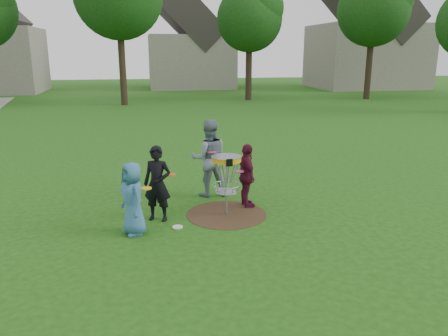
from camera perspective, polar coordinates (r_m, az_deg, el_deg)
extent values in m
plane|color=#19470F|center=(9.82, 0.32, -6.09)|extent=(100.00, 100.00, 0.00)
cylinder|color=#47331E|center=(9.82, 0.32, -6.07)|extent=(1.80, 1.80, 0.01)
imported|color=#32658B|center=(8.78, -11.81, -3.92)|extent=(0.72, 0.85, 1.47)
imported|color=black|center=(9.37, -8.69, -2.04)|extent=(0.70, 0.58, 1.63)
imported|color=slate|center=(10.85, -1.98, 1.30)|extent=(0.94, 0.74, 1.93)
imported|color=#511228|center=(10.10, 3.01, -1.03)|extent=(0.44, 0.91, 1.50)
cylinder|color=silver|center=(9.19, -6.09, -7.66)|extent=(0.22, 0.22, 0.02)
cylinder|color=#9EA0A5|center=(9.60, 0.32, -2.25)|extent=(0.05, 0.05, 1.38)
cylinder|color=orange|center=(9.44, 0.33, 1.18)|extent=(0.64, 0.64, 0.10)
cylinder|color=#9EA0A5|center=(9.42, 0.33, 1.51)|extent=(0.66, 0.66, 0.01)
cube|color=black|center=(9.13, 0.71, 0.70)|extent=(0.14, 0.02, 0.16)
torus|color=#9EA0A5|center=(9.59, 0.32, -2.19)|extent=(0.62, 0.62, 0.02)
torus|color=#9EA0A5|center=(9.64, 0.32, -3.10)|extent=(0.50, 0.50, 0.02)
cylinder|color=#9EA0A5|center=(9.64, 0.32, -3.15)|extent=(0.44, 0.44, 0.01)
cylinder|color=yellow|center=(8.81, -10.13, -2.62)|extent=(0.22, 0.22, 0.02)
cylinder|color=#D64112|center=(9.34, -7.02, -0.86)|extent=(0.22, 0.22, 0.02)
cylinder|color=#EA3D73|center=(10.53, -1.59, 2.12)|extent=(0.22, 0.22, 0.02)
cylinder|color=#E73C97|center=(9.84, 1.99, -0.41)|extent=(0.22, 0.22, 0.02)
cylinder|color=#38281C|center=(30.55, -13.10, 12.36)|extent=(0.46, 0.46, 4.62)
cylinder|color=#38281C|center=(32.96, 3.24, 12.15)|extent=(0.46, 0.46, 3.78)
sphere|color=#164211|center=(32.99, 3.34, 18.88)|extent=(4.68, 4.68, 4.68)
cylinder|color=#38281C|center=(35.24, 18.35, 11.96)|extent=(0.46, 0.46, 4.20)
sphere|color=#164211|center=(35.33, 18.95, 18.93)|extent=(5.20, 5.20, 5.20)
cube|color=gray|center=(44.26, -4.39, 13.66)|extent=(8.00, 7.00, 5.00)
cube|color=#2D2826|center=(44.35, -4.49, 18.75)|extent=(6.11, 7.14, 6.11)
cube|color=gray|center=(46.39, 18.06, 13.67)|extent=(10.00, 8.00, 6.00)
cube|color=#2D2826|center=(46.59, 18.56, 19.56)|extent=(7.64, 8.16, 7.64)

